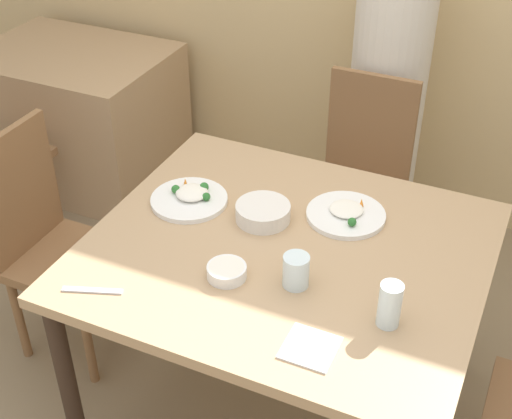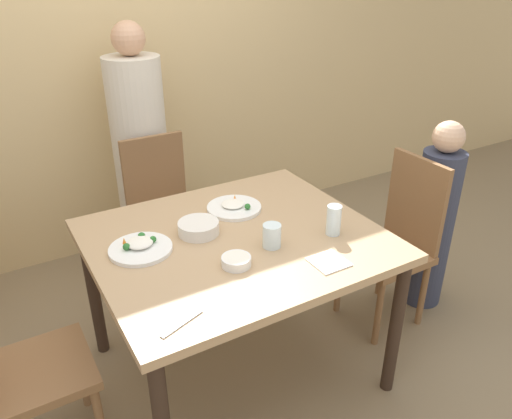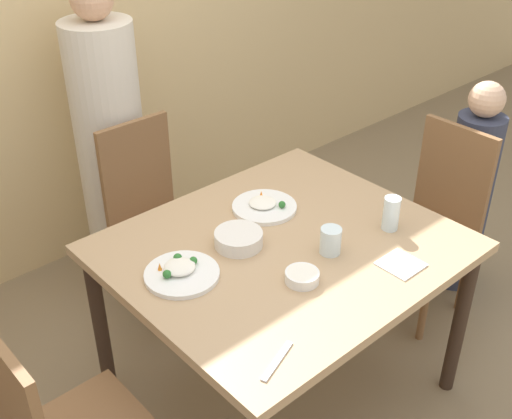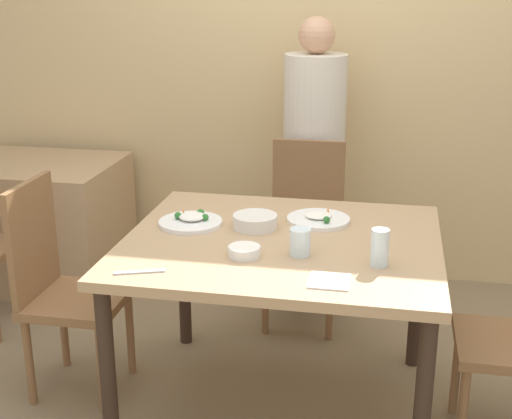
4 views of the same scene
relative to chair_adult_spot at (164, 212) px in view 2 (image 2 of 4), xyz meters
The scene contains 16 objects.
ground_plane 1.02m from the chair_adult_spot, 88.78° to the right, with size 10.00×10.00×0.00m, color #847051.
wall_back 1.09m from the chair_adult_spot, 88.41° to the left, with size 10.00×0.06×2.70m.
dining_table 0.91m from the chair_adult_spot, 88.78° to the right, with size 1.24×1.09×0.78m.
chair_adult_spot is the anchor object (origin of this frame).
chair_child_spot 1.36m from the chair_adult_spot, 43.75° to the right, with size 0.40×0.40×0.95m.
chair_empty_left 1.31m from the chair_adult_spot, 136.48° to the right, with size 0.40×0.40×0.95m.
person_adult 0.40m from the chair_adult_spot, 90.00° to the left, with size 0.34×0.34×1.57m.
person_child 1.58m from the chair_adult_spot, 36.68° to the right, with size 0.23×0.23×1.13m.
bowl_curry 0.84m from the chair_adult_spot, 98.09° to the right, with size 0.18×0.18×0.06m.
plate_rice_adult 0.72m from the chair_adult_spot, 78.05° to the right, with size 0.27×0.27×0.05m.
plate_rice_child 0.92m from the chair_adult_spot, 115.97° to the right, with size 0.27×0.27×0.05m.
bowl_rice_small 1.14m from the chair_adult_spot, 94.67° to the right, with size 0.12×0.12×0.04m.
glass_water_tall 1.10m from the chair_adult_spot, 83.87° to the right, with size 0.08×0.08×0.10m.
glass_water_short 1.21m from the chair_adult_spot, 69.57° to the right, with size 0.06×0.06×0.14m.
napkin_folded 1.32m from the chair_adult_spot, 79.09° to the right, with size 0.14×0.14×0.01m.
fork_steel 1.41m from the chair_adult_spot, 107.68° to the right, with size 0.18×0.08×0.01m.
Camera 2 is at (-0.90, -1.70, 1.89)m, focal length 35.00 mm.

